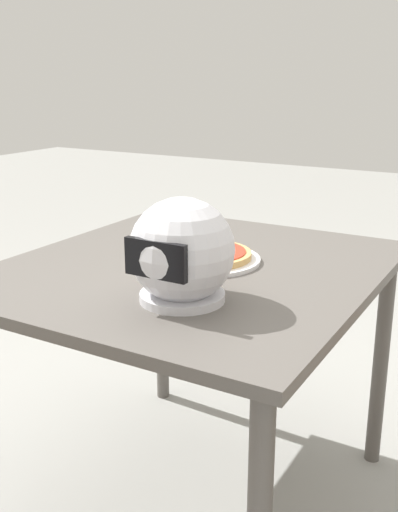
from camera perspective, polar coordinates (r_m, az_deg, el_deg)
ground_plane at (r=2.09m, az=-0.46°, el=-21.58°), size 14.00×14.00×0.00m
dining_table at (r=1.75m, az=-0.51°, el=-3.51°), size 0.99×1.09×0.78m
pizza_plate at (r=1.74m, az=0.51°, el=-0.32°), size 0.32×0.32×0.01m
pizza at (r=1.74m, az=0.58°, el=0.28°), size 0.27×0.27×0.05m
motorcycle_helmet at (r=1.41m, az=-1.63°, el=0.31°), size 0.25×0.25×0.25m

